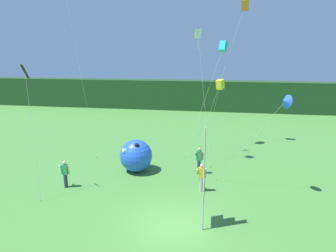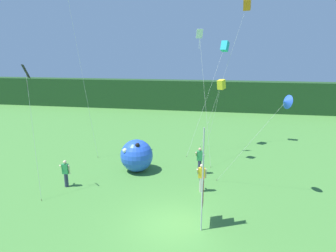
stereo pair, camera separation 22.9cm
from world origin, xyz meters
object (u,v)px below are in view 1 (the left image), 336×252
(inflatable_balloon, at_px, (136,156))
(kite_white_diamond_5, at_px, (199,47))
(person_mid_field, at_px, (201,177))
(person_near_banner, at_px, (199,160))
(kite_blue_delta_3, at_px, (285,102))
(banner_flag, at_px, (204,180))
(kite_black_diamond_1, at_px, (26,80))
(kite_yellow_box_4, at_px, (220,85))
(kite_orange_box_0, at_px, (245,6))
(kite_cyan_box_2, at_px, (223,47))
(person_far_left, at_px, (65,173))

(inflatable_balloon, height_order, kite_white_diamond_5, kite_white_diamond_5)
(person_mid_field, bearing_deg, kite_white_diamond_5, 96.70)
(person_near_banner, bearing_deg, kite_blue_delta_3, -25.71)
(banner_flag, bearing_deg, kite_blue_delta_3, 44.77)
(kite_black_diamond_1, relative_size, kite_yellow_box_4, 1.20)
(kite_black_diamond_1, distance_m, kite_white_diamond_5, 11.39)
(kite_black_diamond_1, height_order, kite_white_diamond_5, kite_white_diamond_5)
(inflatable_balloon, relative_size, kite_white_diamond_5, 0.23)
(kite_black_diamond_1, relative_size, kite_white_diamond_5, 0.76)
(kite_black_diamond_1, xyz_separation_m, kite_white_diamond_5, (8.36, 7.54, 1.78))
(person_mid_field, bearing_deg, kite_orange_box_0, 75.35)
(kite_yellow_box_4, bearing_deg, kite_black_diamond_1, -145.28)
(banner_flag, xyz_separation_m, kite_cyan_box_2, (0.67, 12.05, 5.86))
(person_far_left, bearing_deg, kite_white_diamond_5, 43.29)
(banner_flag, height_order, person_far_left, banner_flag)
(kite_black_diamond_1, xyz_separation_m, kite_yellow_box_4, (9.90, 6.86, -0.77))
(kite_yellow_box_4, bearing_deg, kite_orange_box_0, 69.11)
(kite_yellow_box_4, xyz_separation_m, kite_white_diamond_5, (-1.54, 0.68, 2.55))
(kite_yellow_box_4, height_order, kite_white_diamond_5, kite_white_diamond_5)
(inflatable_balloon, xyz_separation_m, kite_black_diamond_1, (-4.62, -3.89, 5.20))
(person_far_left, height_order, kite_blue_delta_3, kite_blue_delta_3)
(kite_black_diamond_1, bearing_deg, kite_blue_delta_3, 8.52)
(person_mid_field, height_order, kite_white_diamond_5, kite_white_diamond_5)
(person_far_left, bearing_deg, kite_orange_box_0, 45.17)
(kite_cyan_box_2, relative_size, kite_white_diamond_5, 0.93)
(inflatable_balloon, distance_m, kite_cyan_box_2, 10.87)
(kite_blue_delta_3, relative_size, kite_yellow_box_4, 0.95)
(kite_orange_box_0, bearing_deg, kite_blue_delta_3, -79.92)
(person_near_banner, distance_m, kite_orange_box_0, 12.76)
(person_near_banner, relative_size, person_far_left, 1.09)
(kite_black_diamond_1, bearing_deg, kite_white_diamond_5, 42.04)
(person_near_banner, height_order, kite_orange_box_0, kite_orange_box_0)
(person_far_left, relative_size, kite_white_diamond_5, 0.18)
(kite_black_diamond_1, xyz_separation_m, kite_cyan_box_2, (10.01, 10.19, 1.83))
(kite_cyan_box_2, height_order, kite_yellow_box_4, kite_cyan_box_2)
(banner_flag, bearing_deg, kite_white_diamond_5, 95.96)
(person_near_banner, relative_size, kite_orange_box_0, 0.15)
(kite_orange_box_0, bearing_deg, kite_cyan_box_2, -146.62)
(banner_flag, relative_size, person_mid_field, 2.83)
(kite_cyan_box_2, bearing_deg, banner_flag, -93.20)
(kite_blue_delta_3, bearing_deg, person_near_banner, 154.29)
(kite_black_diamond_1, bearing_deg, kite_yellow_box_4, 34.72)
(person_far_left, distance_m, kite_black_diamond_1, 5.61)
(person_near_banner, relative_size, kite_yellow_box_4, 0.30)
(banner_flag, xyz_separation_m, person_near_banner, (-0.59, 5.97, -1.29))
(banner_flag, distance_m, person_far_left, 8.64)
(kite_blue_delta_3, bearing_deg, inflatable_balloon, 167.40)
(kite_orange_box_0, xyz_separation_m, kite_white_diamond_5, (-3.20, -3.67, -3.13))
(banner_flag, height_order, person_mid_field, banner_flag)
(person_far_left, xyz_separation_m, kite_orange_box_0, (10.32, 10.38, 10.32))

